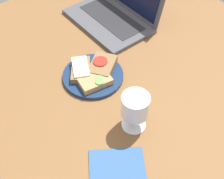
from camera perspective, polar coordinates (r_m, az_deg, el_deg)
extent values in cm
cube|color=brown|center=(107.35, 0.23, 0.10)|extent=(140.00, 140.00, 3.00)
cylinder|color=navy|center=(108.76, -3.48, 2.51)|extent=(21.14, 21.14, 1.38)
cube|color=#A88456|center=(104.44, -3.08, 1.48)|extent=(8.13, 11.53, 2.21)
cylinder|color=#6BB74C|center=(103.50, -2.32, 2.00)|extent=(2.82, 2.82, 0.34)
cylinder|color=#6BB74C|center=(102.51, -2.31, 1.44)|extent=(2.79, 2.79, 0.43)
cube|color=brown|center=(109.35, -1.76, 4.36)|extent=(12.76, 13.56, 2.51)
cylinder|color=red|center=(108.83, -2.16, 5.17)|extent=(5.06, 5.06, 0.47)
cube|color=brown|center=(108.74, -5.74, 3.65)|extent=(12.99, 12.00, 2.18)
cube|color=#F4EAB7|center=(107.76, -5.79, 4.17)|extent=(11.18, 9.22, 0.61)
cylinder|color=white|center=(96.32, 3.96, -6.42)|extent=(7.45, 7.45, 0.40)
cylinder|color=white|center=(93.86, 4.05, -5.37)|extent=(1.20, 1.20, 5.64)
cylinder|color=white|center=(88.81, 4.27, -2.97)|extent=(8.27, 8.27, 7.05)
cylinder|color=white|center=(89.90, 4.22, -3.51)|extent=(7.61, 7.61, 4.27)
cube|color=#4C4C51|center=(132.02, -0.78, 12.39)|extent=(35.32, 22.07, 1.63)
cube|color=#232326|center=(132.48, -0.09, 13.02)|extent=(28.96, 12.14, 0.16)
cube|color=#33598C|center=(88.51, 0.96, -14.32)|extent=(19.17, 19.89, 0.40)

